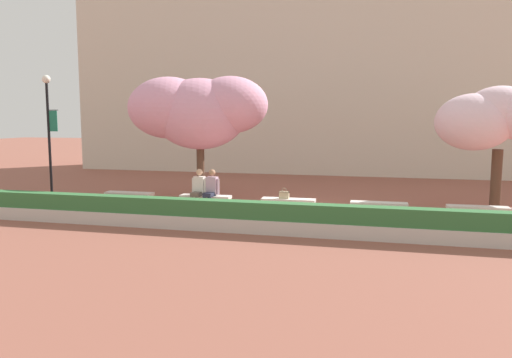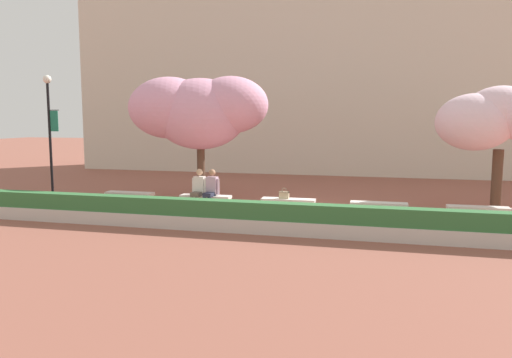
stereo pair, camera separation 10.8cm
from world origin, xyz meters
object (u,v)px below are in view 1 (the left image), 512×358
(stone_bench_near_east, at_px, (379,207))
(cherry_tree_main, at_px, (197,110))
(stone_bench_east_end, at_px, (478,211))
(lamp_post_with_banner, at_px, (49,127))
(stone_bench_near_west, at_px, (206,200))
(person_seated_right, at_px, (211,188))
(person_seated_left, at_px, (198,188))
(handbag, at_px, (284,194))
(stone_bench_center, at_px, (288,203))
(stone_bench_west_end, at_px, (129,197))
(cherry_tree_secondary, at_px, (500,117))

(stone_bench_near_east, distance_m, cherry_tree_main, 7.07)
(stone_bench_east_end, bearing_deg, lamp_post_with_banner, -179.58)
(stone_bench_near_west, bearing_deg, cherry_tree_main, 118.18)
(person_seated_right, bearing_deg, person_seated_left, -179.97)
(person_seated_right, xyz_separation_m, cherry_tree_main, (-1.05, 1.63, 2.49))
(person_seated_left, distance_m, handbag, 2.80)
(stone_bench_near_west, xyz_separation_m, stone_bench_east_end, (8.11, 0.00, 0.00))
(handbag, bearing_deg, stone_bench_center, 11.66)
(stone_bench_center, bearing_deg, stone_bench_east_end, 0.00)
(stone_bench_west_end, relative_size, stone_bench_near_east, 1.00)
(stone_bench_west_end, distance_m, stone_bench_near_west, 2.70)
(person_seated_right, bearing_deg, cherry_tree_secondary, 11.84)
(stone_bench_near_east, xyz_separation_m, stone_bench_east_end, (2.70, 0.00, 0.00))
(stone_bench_near_west, height_order, stone_bench_east_end, same)
(person_seated_left, bearing_deg, stone_bench_east_end, 0.37)
(handbag, bearing_deg, stone_bench_east_end, 0.28)
(cherry_tree_main, bearing_deg, person_seated_right, -57.19)
(stone_bench_center, xyz_separation_m, stone_bench_near_east, (2.70, 0.00, 0.00))
(stone_bench_center, height_order, lamp_post_with_banner, lamp_post_with_banner)
(stone_bench_center, bearing_deg, person_seated_right, -178.78)
(cherry_tree_secondary, bearing_deg, stone_bench_west_end, -171.33)
(person_seated_right, bearing_deg, stone_bench_near_west, 165.60)
(stone_bench_near_east, height_order, cherry_tree_secondary, cherry_tree_secondary)
(person_seated_left, relative_size, person_seated_right, 1.00)
(stone_bench_east_end, relative_size, person_seated_left, 1.28)
(cherry_tree_secondary, bearing_deg, cherry_tree_main, -178.89)
(stone_bench_west_end, distance_m, cherry_tree_main, 3.78)
(stone_bench_west_end, xyz_separation_m, cherry_tree_main, (1.86, 1.58, 2.89))
(stone_bench_near_west, distance_m, stone_bench_center, 2.70)
(stone_bench_near_west, height_order, stone_bench_near_east, same)
(stone_bench_near_east, distance_m, person_seated_right, 5.22)
(stone_bench_center, distance_m, cherry_tree_main, 4.84)
(stone_bench_center, bearing_deg, person_seated_left, -178.96)
(stone_bench_near_east, bearing_deg, lamp_post_with_banner, -179.48)
(cherry_tree_main, bearing_deg, handbag, -25.18)
(person_seated_right, bearing_deg, stone_bench_center, 1.22)
(stone_bench_west_end, height_order, person_seated_right, person_seated_right)
(lamp_post_with_banner, bearing_deg, stone_bench_center, 0.69)
(stone_bench_near_west, xyz_separation_m, person_seated_left, (-0.22, -0.05, 0.40))
(stone_bench_east_end, height_order, person_seated_right, person_seated_right)
(cherry_tree_main, bearing_deg, stone_bench_west_end, -139.58)
(person_seated_left, bearing_deg, handbag, 0.54)
(stone_bench_east_end, xyz_separation_m, person_seated_right, (-7.91, -0.05, 0.40))
(stone_bench_east_end, height_order, person_seated_left, person_seated_left)
(lamp_post_with_banner, bearing_deg, stone_bench_east_end, 0.42)
(person_seated_left, xyz_separation_m, person_seated_right, (0.43, 0.00, 0.00))
(stone_bench_west_end, bearing_deg, handbag, -0.29)
(stone_bench_near_east, distance_m, lamp_post_with_banner, 11.25)
(cherry_tree_main, bearing_deg, stone_bench_near_east, -14.19)
(stone_bench_west_end, xyz_separation_m, stone_bench_near_west, (2.70, 0.00, 0.00))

